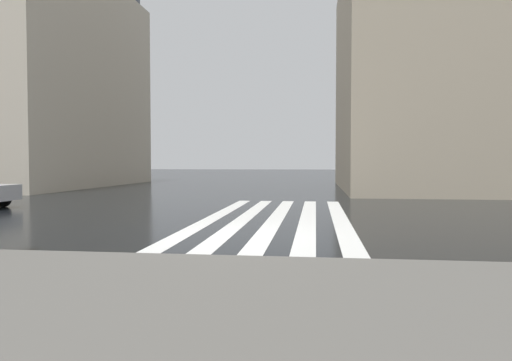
% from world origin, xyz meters
% --- Properties ---
extents(ground_plane, '(220.00, 220.00, 0.00)m').
position_xyz_m(ground_plane, '(0.00, 0.00, 0.00)').
color(ground_plane, black).
extents(zebra_crossing, '(13.00, 4.50, 0.01)m').
position_xyz_m(zebra_crossing, '(4.00, -0.73, 0.00)').
color(zebra_crossing, silver).
rests_on(zebra_crossing, ground_plane).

